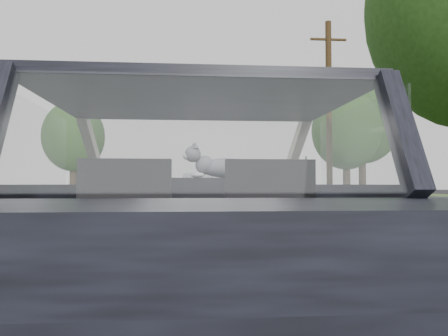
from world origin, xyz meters
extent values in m
plane|color=black|center=(0.00, 0.00, 0.00)|extent=(140.00, 140.00, 0.00)
cube|color=#1E1F2C|center=(0.00, 0.00, 0.72)|extent=(1.80, 4.00, 1.45)
cube|color=black|center=(0.00, 0.62, 0.85)|extent=(1.58, 0.45, 0.30)
cube|color=#242428|center=(-0.40, -0.29, 0.88)|extent=(0.50, 0.72, 0.42)
cube|color=#242428|center=(0.40, -0.29, 0.88)|extent=(0.50, 0.72, 0.42)
torus|color=black|center=(-0.40, 0.33, 0.92)|extent=(0.36, 0.36, 0.04)
ellipsoid|color=gray|center=(0.25, 0.57, 1.09)|extent=(0.63, 0.30, 0.27)
cube|color=slate|center=(4.30, 10.00, 0.58)|extent=(0.05, 90.00, 0.32)
imported|color=#B3B5B9|center=(0.54, 22.17, 0.79)|extent=(2.34, 4.96, 1.58)
cube|color=#174F22|center=(6.24, 19.97, 1.21)|extent=(0.33, 0.96, 2.42)
cylinder|color=#4A351B|center=(6.73, 17.56, 4.42)|extent=(0.36, 0.36, 8.85)
camera|label=1|loc=(-0.06, -2.82, 0.95)|focal=35.00mm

